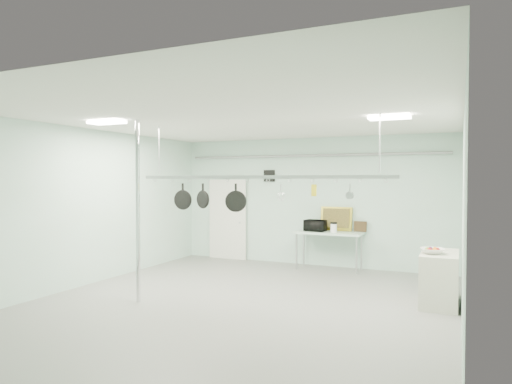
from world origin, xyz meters
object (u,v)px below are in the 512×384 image
at_px(pot_rack, 258,175).
at_px(coffee_canister, 334,228).
at_px(chrome_pole, 138,211).
at_px(skillet_left, 183,197).
at_px(skillet_mid, 203,196).
at_px(prep_table, 329,235).
at_px(side_cabinet, 440,278).
at_px(microwave, 315,226).
at_px(fruit_bowl, 432,251).
at_px(skillet_right, 236,198).

distance_m(pot_rack, coffee_canister, 3.47).
relative_size(chrome_pole, skillet_left, 6.29).
distance_m(pot_rack, skillet_mid, 1.18).
bearing_deg(chrome_pole, coffee_canister, 59.24).
bearing_deg(pot_rack, prep_table, 83.09).
xyz_separation_m(prep_table, side_cabinet, (2.55, -2.20, -0.38)).
distance_m(microwave, skillet_left, 3.75).
xyz_separation_m(chrome_pole, fruit_bowl, (4.74, 1.80, -0.65)).
bearing_deg(side_cabinet, skillet_mid, -164.86).
relative_size(prep_table, side_cabinet, 1.33).
distance_m(prep_table, coffee_canister, 0.25).
height_order(prep_table, skillet_mid, skillet_mid).
xyz_separation_m(chrome_pole, side_cabinet, (4.85, 2.00, -1.15)).
xyz_separation_m(chrome_pole, pot_rack, (1.90, 0.90, 0.63)).
distance_m(side_cabinet, microwave, 3.66).
height_order(microwave, skillet_left, skillet_left).
xyz_separation_m(pot_rack, fruit_bowl, (2.84, 0.90, -1.28)).
xyz_separation_m(prep_table, skillet_left, (-1.96, -3.30, 1.00)).
relative_size(chrome_pole, fruit_bowl, 8.21).
xyz_separation_m(fruit_bowl, skillet_left, (-4.40, -0.90, 0.88)).
height_order(side_cabinet, skillet_mid, skillet_mid).
bearing_deg(microwave, chrome_pole, 71.98).
height_order(side_cabinet, microwave, microwave).
bearing_deg(chrome_pole, skillet_right, 31.46).
relative_size(fruit_bowl, skillet_right, 0.76).
distance_m(chrome_pole, fruit_bowl, 5.11).
relative_size(pot_rack, skillet_mid, 10.13).
bearing_deg(chrome_pole, skillet_left, 69.16).
xyz_separation_m(coffee_canister, fruit_bowl, (2.30, -2.30, -0.06)).
bearing_deg(prep_table, skillet_left, -120.67).
bearing_deg(skillet_right, skillet_left, 159.87).
distance_m(prep_table, skillet_left, 3.96).
distance_m(prep_table, fruit_bowl, 3.43).
relative_size(microwave, coffee_canister, 2.39).
relative_size(skillet_left, skillet_mid, 1.07).
xyz_separation_m(side_cabinet, pot_rack, (-2.95, -1.10, 1.78)).
bearing_deg(coffee_canister, prep_table, 144.97).
xyz_separation_m(side_cabinet, fruit_bowl, (-0.11, -0.20, 0.50)).
bearing_deg(side_cabinet, pot_rack, -159.55).
relative_size(microwave, skillet_right, 0.95).
xyz_separation_m(chrome_pole, skillet_mid, (0.79, 0.90, 0.25)).
bearing_deg(prep_table, chrome_pole, -118.71).
bearing_deg(microwave, fruit_bowl, 146.49).
bearing_deg(pot_rack, skillet_mid, 180.00).
bearing_deg(pot_rack, fruit_bowl, 17.53).
height_order(chrome_pole, skillet_left, chrome_pole).
bearing_deg(side_cabinet, fruit_bowl, -118.39).
distance_m(skillet_left, skillet_right, 1.13).
height_order(microwave, skillet_right, skillet_right).
bearing_deg(pot_rack, chrome_pole, -154.65).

